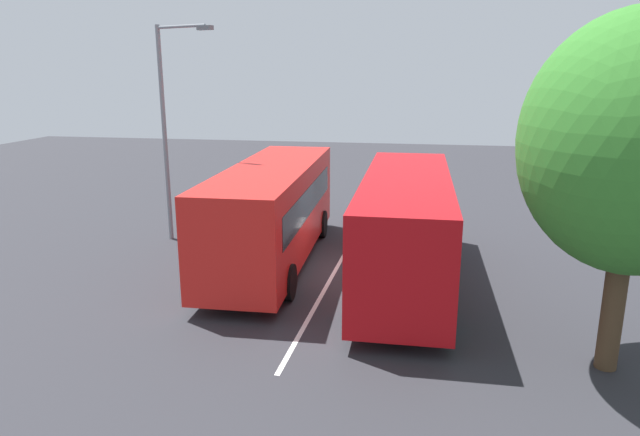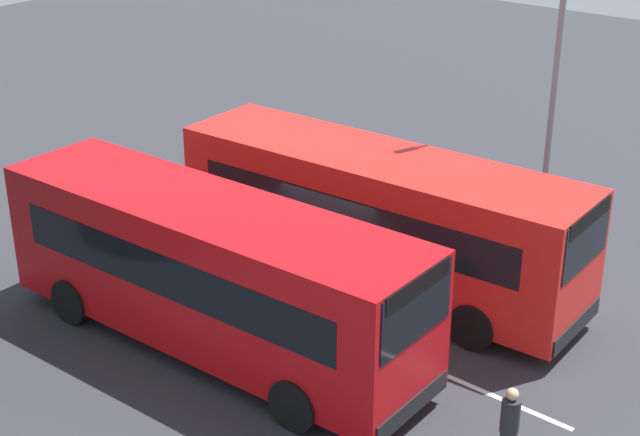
{
  "view_description": "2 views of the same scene",
  "coord_description": "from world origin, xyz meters",
  "px_view_note": "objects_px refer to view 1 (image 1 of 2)",
  "views": [
    {
      "loc": [
        -16.57,
        -2.46,
        6.02
      ],
      "look_at": [
        0.89,
        0.64,
        1.44
      ],
      "focal_mm": 31.99,
      "sensor_mm": 36.0,
      "label": 1
    },
    {
      "loc": [
        11.57,
        -14.09,
        10.46
      ],
      "look_at": [
        -0.32,
        1.07,
        1.81
      ],
      "focal_mm": 54.0,
      "sensor_mm": 36.0,
      "label": 2
    }
  ],
  "objects_px": {
    "pedestrian": "(406,202)",
    "street_lamp": "(169,120)",
    "bus_center_left": "(273,210)",
    "depot_tree": "(636,144)",
    "bus_far_left": "(406,224)"
  },
  "relations": [
    {
      "from": "pedestrian",
      "to": "street_lamp",
      "type": "height_order",
      "value": "street_lamp"
    },
    {
      "from": "bus_center_left",
      "to": "depot_tree",
      "type": "bearing_deg",
      "value": -123.85
    },
    {
      "from": "street_lamp",
      "to": "depot_tree",
      "type": "distance_m",
      "value": 14.66
    },
    {
      "from": "bus_far_left",
      "to": "bus_center_left",
      "type": "height_order",
      "value": "same"
    },
    {
      "from": "pedestrian",
      "to": "depot_tree",
      "type": "distance_m",
      "value": 12.38
    },
    {
      "from": "bus_far_left",
      "to": "street_lamp",
      "type": "distance_m",
      "value": 9.26
    },
    {
      "from": "bus_far_left",
      "to": "pedestrian",
      "type": "relative_size",
      "value": 5.96
    },
    {
      "from": "street_lamp",
      "to": "depot_tree",
      "type": "relative_size",
      "value": 1.05
    },
    {
      "from": "bus_center_left",
      "to": "street_lamp",
      "type": "relative_size",
      "value": 1.28
    },
    {
      "from": "bus_far_left",
      "to": "depot_tree",
      "type": "bearing_deg",
      "value": -135.49
    },
    {
      "from": "bus_center_left",
      "to": "pedestrian",
      "type": "relative_size",
      "value": 5.99
    },
    {
      "from": "depot_tree",
      "to": "pedestrian",
      "type": "bearing_deg",
      "value": 22.51
    },
    {
      "from": "bus_far_left",
      "to": "depot_tree",
      "type": "relative_size",
      "value": 1.33
    },
    {
      "from": "bus_center_left",
      "to": "street_lamp",
      "type": "distance_m",
      "value": 5.23
    },
    {
      "from": "bus_far_left",
      "to": "depot_tree",
      "type": "distance_m",
      "value": 6.83
    }
  ]
}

